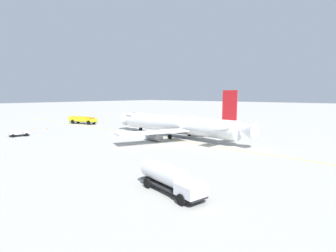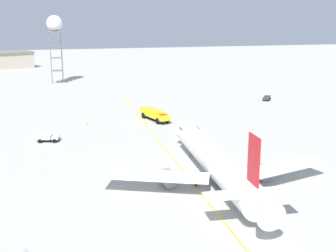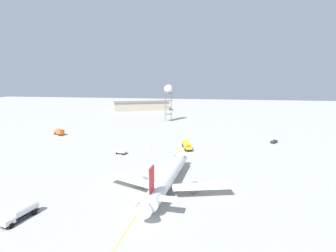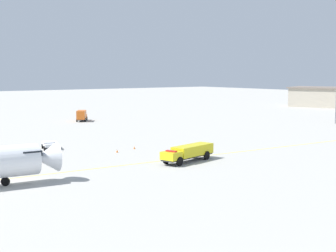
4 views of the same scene
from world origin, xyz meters
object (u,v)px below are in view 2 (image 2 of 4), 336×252
Objects in this scene: fire_tender_truck at (154,114)px; airliner_main at (216,163)px; radar_tower at (55,26)px; safety_cone_near at (97,127)px; pushback_tug_truck at (48,137)px; baggage_truck_truck at (267,98)px; safety_cone_mid at (87,123)px.

airliner_main is at bearing -16.29° from fire_tender_truck.
airliner_main is 3.67× the size of fire_tender_truck.
radar_tower is 78.13m from safety_cone_near.
pushback_tug_truck is 8.60× the size of safety_cone_near.
safety_cone_near is at bearing 148.34° from baggage_truck_truck.
radar_tower reaches higher than pushback_tug_truck.
safety_cone_mid is at bearing 68.54° from pushback_tug_truck.
fire_tender_truck is at bearing 89.65° from safety_cone_mid.
pushback_tug_truck is at bearing -36.02° from safety_cone_mid.
baggage_truck_truck is at bearing 111.47° from safety_cone_near.
safety_cone_mid is (-4.62, -1.65, 0.00)m from safety_cone_near.
radar_tower reaches higher than fire_tender_truck.
fire_tender_truck is 19.89× the size of safety_cone_near.
baggage_truck_truck is at bearing 98.20° from fire_tender_truck.
safety_cone_near is at bearing 23.91° from airliner_main.
radar_tower is at bearing 13.96° from airliner_main.
airliner_main is 42.36m from fire_tender_truck.
pushback_tug_truck is at bearing 151.09° from baggage_truck_truck.
airliner_main is 115.88m from radar_tower.
baggage_truck_truck is 7.57× the size of safety_cone_mid.
safety_cone_near and safety_cone_mid have the same top height.
baggage_truck_truck is 7.57× the size of safety_cone_near.
pushback_tug_truck is at bearing -3.65° from radar_tower.
safety_cone_mid is (70.46, 3.75, -20.92)m from radar_tower.
pushback_tug_truck is 13.25m from safety_cone_near.
fire_tender_truck is 0.44× the size of radar_tower.
baggage_truck_truck is 0.88× the size of pushback_tug_truck.
pushback_tug_truck reaches higher than baggage_truck_truck.
airliner_main reaches higher than baggage_truck_truck.
airliner_main is at bearing -177.40° from baggage_truck_truck.
radar_tower reaches higher than safety_cone_near.
radar_tower reaches higher than baggage_truck_truck.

